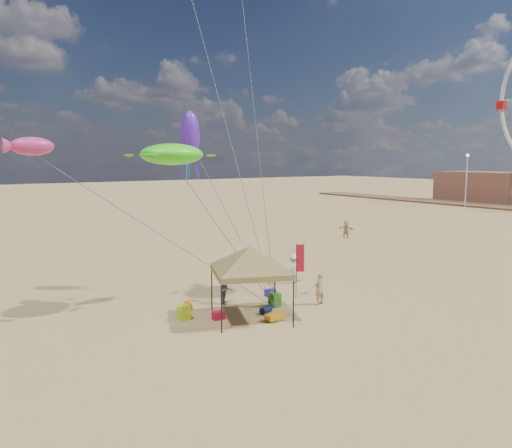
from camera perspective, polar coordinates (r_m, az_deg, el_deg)
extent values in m
plane|color=tan|center=(24.85, 3.95, -9.95)|extent=(280.00, 280.00, 0.00)
cylinder|color=black|center=(24.48, -5.18, -7.61)|extent=(0.06, 0.06, 2.15)
cylinder|color=black|center=(25.08, 2.21, -7.21)|extent=(0.06, 0.06, 2.15)
cylinder|color=black|center=(21.41, -4.03, -9.84)|extent=(0.06, 0.06, 2.15)
cylinder|color=black|center=(22.10, 4.38, -9.28)|extent=(0.06, 0.06, 2.15)
cube|color=olive|center=(22.91, -0.66, -5.53)|extent=(4.31, 4.31, 0.26)
pyramid|color=olive|center=(22.66, -0.66, -2.57)|extent=(6.07, 6.07, 1.08)
cylinder|color=black|center=(26.59, 4.71, -5.44)|extent=(0.04, 0.04, 2.99)
cube|color=red|center=(26.51, 5.18, -3.97)|extent=(0.41, 0.18, 1.49)
cube|color=#B70E2B|center=(23.43, -4.39, -10.56)|extent=(0.54, 0.38, 0.38)
cube|color=#21139E|center=(27.15, 1.66, -7.99)|extent=(0.54, 0.38, 0.38)
cylinder|color=black|center=(24.20, 1.13, -9.97)|extent=(0.69, 0.54, 0.36)
cylinder|color=#E05F0C|center=(25.17, -7.87, -9.34)|extent=(0.54, 0.69, 0.36)
cube|color=#2A8618|center=(25.29, 2.18, -8.79)|extent=(0.50, 0.50, 0.70)
cube|color=#B8D217|center=(23.55, -8.38, -10.12)|extent=(0.50, 0.50, 0.70)
cube|color=gray|center=(23.27, 2.76, -10.81)|extent=(0.34, 0.30, 0.28)
cube|color=gold|center=(23.21, 2.24, -10.70)|extent=(0.90, 0.50, 0.24)
imported|color=tan|center=(25.67, 7.36, -7.46)|extent=(0.66, 0.47, 1.68)
imported|color=#343947|center=(25.74, -3.49, -7.50)|extent=(0.94, 0.96, 1.56)
imported|color=silver|center=(29.80, 4.38, -5.19)|extent=(1.24, 0.82, 1.79)
imported|color=tan|center=(47.25, 10.40, -0.59)|extent=(1.25, 1.62, 1.71)
cube|color=#8C5947|center=(95.16, 25.10, 3.95)|extent=(10.00, 14.00, 5.20)
cylinder|color=silver|center=(82.80, 23.26, 4.58)|extent=(0.16, 0.16, 8.00)
sphere|color=#FFF2CC|center=(82.72, 23.40, 7.34)|extent=(0.50, 0.50, 0.50)
cube|color=red|center=(100.25, 26.62, 12.22)|extent=(1.25, 1.25, 1.46)
ellipsoid|color=#40FC1B|center=(24.04, -9.73, 7.99)|extent=(3.70, 3.29, 1.04)
ellipsoid|color=#D7327A|center=(24.02, -24.59, 8.22)|extent=(1.98, 1.18, 0.83)
ellipsoid|color=#5E21C4|center=(28.11, -7.66, 10.12)|extent=(1.35, 1.35, 2.80)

